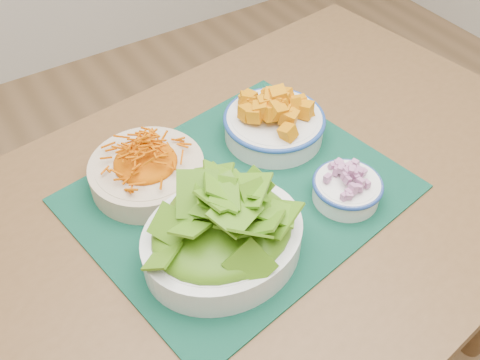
# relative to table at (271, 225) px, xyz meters

# --- Properties ---
(table) EXTENTS (1.23, 0.91, 0.75)m
(table) POSITION_rel_table_xyz_m (0.00, 0.00, 0.00)
(table) COLOR brown
(table) RESTS_ON ground
(placemat) EXTENTS (0.58, 0.50, 0.00)m
(placemat) POSITION_rel_table_xyz_m (-0.06, 0.02, 0.11)
(placemat) COLOR black
(placemat) RESTS_ON table
(carrot_bowl) EXTENTS (0.22, 0.22, 0.08)m
(carrot_bowl) POSITION_rel_table_xyz_m (-0.18, 0.12, 0.14)
(carrot_bowl) COLOR beige
(carrot_bowl) RESTS_ON placemat
(squash_bowl) EXTENTS (0.23, 0.23, 0.09)m
(squash_bowl) POSITION_rel_table_xyz_m (0.07, 0.11, 0.15)
(squash_bowl) COLOR silver
(squash_bowl) RESTS_ON placemat
(lettuce_bowl) EXTENTS (0.26, 0.22, 0.12)m
(lettuce_bowl) POSITION_rel_table_xyz_m (-0.15, -0.08, 0.17)
(lettuce_bowl) COLOR white
(lettuce_bowl) RESTS_ON placemat
(onion_bowl) EXTENTS (0.12, 0.12, 0.06)m
(onion_bowl) POSITION_rel_table_xyz_m (0.08, -0.09, 0.14)
(onion_bowl) COLOR white
(onion_bowl) RESTS_ON placemat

